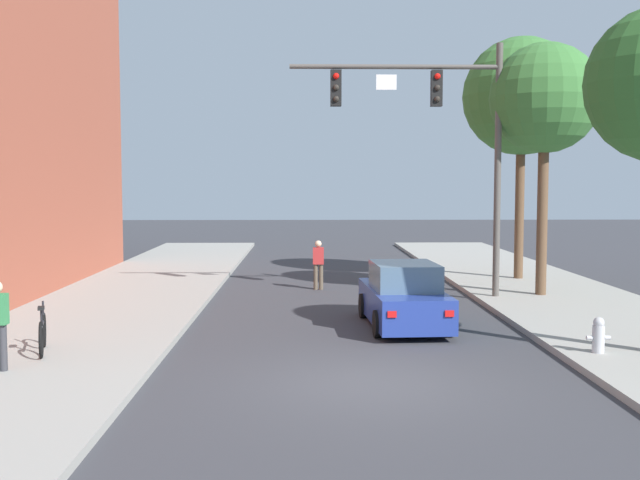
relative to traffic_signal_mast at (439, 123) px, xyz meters
The scene contains 9 objects.
ground_plane 11.12m from the traffic_signal_mast, 106.93° to the right, with size 120.00×120.00×0.00m, color #38383D.
sidewalk_left 14.22m from the traffic_signal_mast, 135.00° to the right, with size 5.00×60.00×0.15m, color #99968E.
traffic_signal_mast is the anchor object (origin of this frame).
car_lead_blue 6.33m from the traffic_signal_mast, 110.97° to the right, with size 2.00×4.32×1.60m.
pedestrian_crossing_road 6.22m from the traffic_signal_mast, 143.84° to the left, with size 0.36×0.22×1.64m.
bicycle_leaning 12.79m from the traffic_signal_mast, 141.28° to the right, with size 0.54×1.72×0.98m.
fire_hydrant 9.25m from the traffic_signal_mast, 76.15° to the right, with size 0.48×0.24×0.72m.
street_tree_second 3.31m from the traffic_signal_mast, ahead, with size 3.30×3.30×7.59m.
street_tree_third 5.78m from the traffic_signal_mast, 49.65° to the left, with size 4.13×4.13×8.51m.
Camera 1 is at (-1.15, -13.25, 3.54)m, focal length 42.77 mm.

